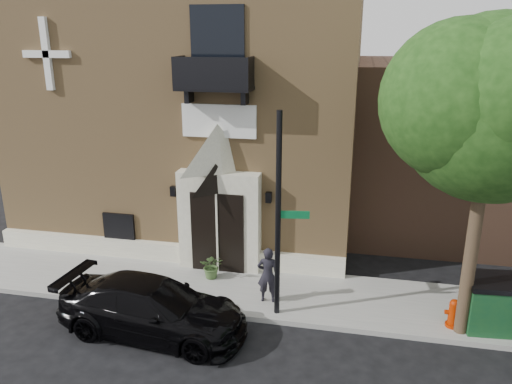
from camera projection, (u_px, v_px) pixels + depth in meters
ground at (229, 319)px, 13.57m from camera, size 120.00×120.00×0.00m
sidewalk at (275, 294)px, 14.75m from camera, size 42.00×3.00×0.15m
church at (206, 105)px, 20.14m from camera, size 12.20×11.01×9.30m
street_tree_left at (495, 108)px, 10.93m from camera, size 4.97×4.38×7.77m
black_sedan at (153, 308)px, 12.77m from camera, size 5.11×2.45×1.43m
street_sign at (279, 217)px, 12.80m from camera, size 0.94×0.87×5.52m
fire_hydrant at (453, 313)px, 12.87m from camera, size 0.44×0.35×0.78m
dumpster at (506, 304)px, 12.73m from camera, size 2.16×1.34×1.36m
planter at (212, 266)px, 15.44m from camera, size 0.81×0.74×0.79m
pedestrian_near at (268, 275)px, 13.97m from camera, size 0.63×0.44×1.63m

